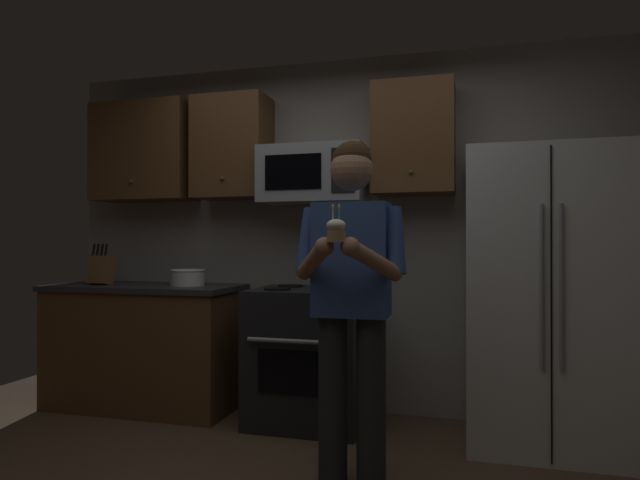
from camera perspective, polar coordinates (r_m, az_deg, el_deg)
wall_back at (r=4.12m, az=2.39°, el=0.58°), size 4.40×0.10×2.60m
oven_range at (r=3.85m, az=-1.16°, el=-11.90°), size 0.76×0.70×0.93m
microwave at (r=3.92m, az=-0.66°, el=6.78°), size 0.74×0.41×0.40m
refrigerator at (r=3.62m, az=22.17°, el=-5.60°), size 0.90×0.75×1.80m
cabinet_row_upper at (r=4.20m, az=-8.13°, el=9.49°), size 2.78×0.36×0.76m
counter_left at (r=4.41m, az=-17.76°, el=-10.40°), size 1.44×0.66×0.92m
knife_block at (r=4.51m, az=-21.78°, el=-2.85°), size 0.16×0.15×0.32m
bowl_large_white at (r=4.18m, az=-13.60°, el=-3.77°), size 0.26×0.26×0.12m
person at (r=2.81m, az=3.27°, el=-5.20°), size 0.60×0.48×1.76m
cupcake at (r=2.48m, az=1.68°, el=1.04°), size 0.09×0.09×0.17m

